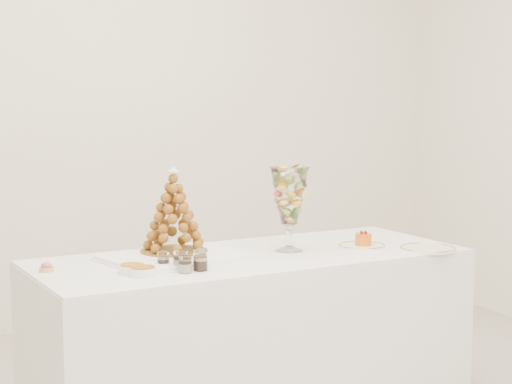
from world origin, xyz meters
TOP-DOWN VIEW (x-y plane):
  - buffet_table at (0.11, 0.29)m, footprint 1.86×0.82m
  - lace_tray at (-0.21, 0.35)m, footprint 0.62×0.52m
  - macaron_vase at (0.30, 0.30)m, footprint 0.16×0.16m
  - cake_plate at (0.63, 0.23)m, footprint 0.21×0.21m
  - spare_plate at (0.84, 0.05)m, footprint 0.24×0.24m
  - pink_tart at (-0.73, 0.34)m, footprint 0.06×0.06m
  - verrine_a at (-0.31, 0.21)m, footprint 0.05×0.05m
  - verrine_b at (-0.26, 0.15)m, footprint 0.07×0.07m
  - verrine_c at (-0.18, 0.15)m, footprint 0.06×0.06m
  - verrine_d at (-0.27, 0.08)m, footprint 0.06×0.06m
  - verrine_e at (-0.20, 0.09)m, footprint 0.07×0.07m
  - ramekin_back at (-0.45, 0.16)m, footprint 0.10×0.10m
  - ramekin_front at (-0.43, 0.10)m, footprint 0.10×0.10m
  - croquembouche at (-0.18, 0.42)m, footprint 0.28×0.28m
  - mousse_cake at (0.63, 0.23)m, footprint 0.07×0.07m

SIDE VIEW (x-z plane):
  - buffet_table at x=0.11m, z-range 0.00..0.69m
  - cake_plate at x=0.63m, z-range 0.69..0.70m
  - spare_plate at x=0.84m, z-range 0.69..0.70m
  - lace_tray at x=-0.21m, z-range 0.69..0.71m
  - pink_tart at x=-0.73m, z-range 0.69..0.73m
  - ramekin_front at x=-0.43m, z-range 0.69..0.73m
  - ramekin_back at x=-0.45m, z-range 0.69..0.73m
  - verrine_a at x=-0.31m, z-range 0.69..0.76m
  - verrine_d at x=-0.27m, z-range 0.69..0.76m
  - verrine_c at x=-0.18m, z-range 0.69..0.76m
  - mousse_cake at x=0.63m, z-range 0.70..0.76m
  - verrine_e at x=-0.20m, z-range 0.69..0.77m
  - verrine_b at x=-0.26m, z-range 0.69..0.77m
  - croquembouche at x=-0.18m, z-range 0.71..1.06m
  - macaron_vase at x=0.30m, z-range 0.75..1.11m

